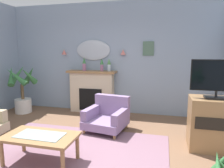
{
  "coord_description": "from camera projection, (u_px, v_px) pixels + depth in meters",
  "views": [
    {
      "loc": [
        1.46,
        -2.61,
        1.68
      ],
      "look_at": [
        0.39,
        1.61,
        0.98
      ],
      "focal_mm": 32.87,
      "sensor_mm": 36.0,
      "label": 1
    }
  ],
  "objects": [
    {
      "name": "tv_cabinet",
      "position": [
        213.0,
        124.0,
        3.51
      ],
      "size": [
        0.8,
        0.57,
        0.9
      ],
      "color": "olive",
      "rests_on": "ground"
    },
    {
      "name": "coffee_table",
      "position": [
        40.0,
        139.0,
        3.07
      ],
      "size": [
        1.1,
        0.6,
        0.45
      ],
      "color": "olive",
      "rests_on": "ground"
    },
    {
      "name": "mantel_vase_left",
      "position": [
        102.0,
        64.0,
        5.45
      ],
      "size": [
        0.1,
        0.1,
        0.34
      ],
      "color": "#9E6084",
      "rests_on": "fireplace"
    },
    {
      "name": "mantel_vase_right",
      "position": [
        84.0,
        64.0,
        5.57
      ],
      "size": [
        0.1,
        0.1,
        0.35
      ],
      "color": "#9E6084",
      "rests_on": "fireplace"
    },
    {
      "name": "armchair_in_corner",
      "position": [
        108.0,
        116.0,
        4.43
      ],
      "size": [
        0.93,
        0.94,
        0.71
      ],
      "color": "gray",
      "rests_on": "ground"
    },
    {
      "name": "wall_sconce_left",
      "position": [
        64.0,
        52.0,
        5.79
      ],
      "size": [
        0.14,
        0.14,
        0.14
      ],
      "primitive_type": "cone",
      "color": "#D17066"
    },
    {
      "name": "patterned_rug",
      "position": [
        67.0,
        156.0,
        3.31
      ],
      "size": [
        3.2,
        2.4,
        0.01
      ],
      "primitive_type": "cube",
      "color": "#7F5B6B",
      "rests_on": "ground"
    },
    {
      "name": "fireplace",
      "position": [
        92.0,
        92.0,
        5.67
      ],
      "size": [
        1.36,
        0.36,
        1.16
      ],
      "color": "beige",
      "rests_on": "ground"
    },
    {
      "name": "mantel_vase_centre",
      "position": [
        109.0,
        64.0,
        5.4
      ],
      "size": [
        0.1,
        0.1,
        0.34
      ],
      "color": "silver",
      "rests_on": "fireplace"
    },
    {
      "name": "wall_mirror",
      "position": [
        93.0,
        50.0,
        5.63
      ],
      "size": [
        0.96,
        0.06,
        0.56
      ],
      "primitive_type": "ellipsoid",
      "color": "#B2BCC6"
    },
    {
      "name": "wall_back",
      "position": [
        109.0,
        58.0,
        5.63
      ],
      "size": [
        6.75,
        0.1,
        2.98
      ],
      "primitive_type": "cube",
      "color": "#8C9EB2",
      "rests_on": "ground"
    },
    {
      "name": "potted_plant_corner_palm",
      "position": [
        22.0,
        90.0,
        5.6
      ],
      "size": [
        0.81,
        0.82,
        1.33
      ],
      "color": "silver",
      "rests_on": "ground"
    },
    {
      "name": "wall_sconce_right",
      "position": [
        123.0,
        52.0,
        5.38
      ],
      "size": [
        0.14,
        0.14,
        0.14
      ],
      "primitive_type": "cone",
      "color": "#D17066"
    },
    {
      "name": "tv_flatscreen",
      "position": [
        217.0,
        78.0,
        3.37
      ],
      "size": [
        0.84,
        0.24,
        0.65
      ],
      "color": "black",
      "rests_on": "tv_cabinet"
    },
    {
      "name": "framed_picture",
      "position": [
        148.0,
        49.0,
        5.26
      ],
      "size": [
        0.28,
        0.03,
        0.36
      ],
      "primitive_type": "cube",
      "color": "#4C6B56"
    },
    {
      "name": "floor",
      "position": [
        61.0,
        166.0,
        3.13
      ],
      "size": [
        6.75,
        6.63,
        0.1
      ],
      "primitive_type": "cube",
      "color": "brown",
      "rests_on": "ground"
    }
  ]
}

